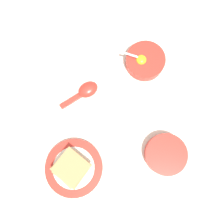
% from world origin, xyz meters
% --- Properties ---
extents(ground_plane, '(3.00, 3.00, 0.00)m').
position_xyz_m(ground_plane, '(0.00, 0.00, 0.00)').
color(ground_plane, silver).
extents(egg_bowl, '(0.14, 0.14, 0.07)m').
position_xyz_m(egg_bowl, '(0.22, 0.12, 0.02)').
color(egg_bowl, red).
rests_on(egg_bowl, ground_plane).
extents(toast_plate, '(0.20, 0.20, 0.02)m').
position_xyz_m(toast_plate, '(-0.14, -0.15, 0.01)').
color(toast_plate, red).
rests_on(toast_plate, ground_plane).
extents(toast_sandwich, '(0.14, 0.14, 0.04)m').
position_xyz_m(toast_sandwich, '(-0.14, -0.15, 0.04)').
color(toast_sandwich, tan).
rests_on(toast_sandwich, toast_plate).
extents(soup_spoon, '(0.16, 0.07, 0.03)m').
position_xyz_m(soup_spoon, '(-0.02, 0.09, 0.02)').
color(soup_spoon, red).
rests_on(soup_spoon, ground_plane).
extents(congee_bowl, '(0.14, 0.14, 0.04)m').
position_xyz_m(congee_bowl, '(0.17, -0.21, 0.02)').
color(congee_bowl, red).
rests_on(congee_bowl, ground_plane).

